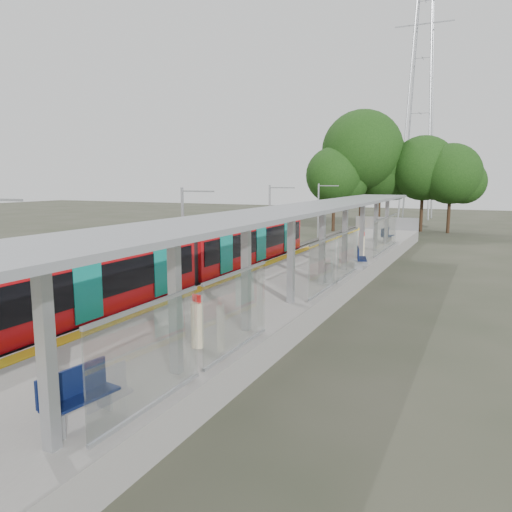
{
  "coord_description": "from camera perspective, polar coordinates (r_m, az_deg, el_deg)",
  "views": [
    {
      "loc": [
        8.92,
        -4.06,
        5.86
      ],
      "look_at": [
        -0.8,
        16.74,
        2.3
      ],
      "focal_mm": 35.0,
      "sensor_mm": 36.0,
      "label": 1
    }
  ],
  "objects": [
    {
      "name": "bench_near",
      "position": [
        11.01,
        -19.72,
        -14.58
      ],
      "size": [
        0.73,
        1.67,
        1.11
      ],
      "rotation": [
        0.0,
        0.0,
        -0.15
      ],
      "color": "#0D1945",
      "rests_on": "platform"
    },
    {
      "name": "litter_bin",
      "position": [
        23.85,
        8.23,
        -1.91
      ],
      "size": [
        0.56,
        0.56,
        0.92
      ],
      "primitive_type": "cylinder",
      "rotation": [
        0.0,
        0.0,
        0.28
      ],
      "color": "#9EA0A5",
      "rests_on": "platform"
    },
    {
      "name": "catenary_masts",
      "position": [
        27.74,
        -8.2,
        2.62
      ],
      "size": [
        2.08,
        48.16,
        5.4
      ],
      "color": "#9EA0A5",
      "rests_on": "ground"
    },
    {
      "name": "bench_mid",
      "position": [
        28.21,
        11.81,
        -0.1
      ],
      "size": [
        0.9,
        1.68,
        1.1
      ],
      "rotation": [
        0.0,
        0.0,
        0.27
      ],
      "color": "#0D1945",
      "rests_on": "platform"
    },
    {
      "name": "train",
      "position": [
        23.96,
        -9.39,
        -0.45
      ],
      "size": [
        2.74,
        27.6,
        3.62
      ],
      "color": "black",
      "rests_on": "ground"
    },
    {
      "name": "tactile_strip",
      "position": [
        27.09,
        -0.44,
        -1.5
      ],
      "size": [
        0.6,
        50.0,
        0.02
      ],
      "primitive_type": "cube",
      "color": "gold",
      "rests_on": "platform"
    },
    {
      "name": "info_pillar_far",
      "position": [
        31.21,
        11.97,
        0.99
      ],
      "size": [
        0.37,
        0.37,
        1.65
      ],
      "rotation": [
        0.0,
        0.0,
        0.12
      ],
      "color": "beige",
      "rests_on": "platform"
    },
    {
      "name": "platform",
      "position": [
        26.22,
        4.6,
        -3.01
      ],
      "size": [
        6.0,
        50.0,
        1.0
      ],
      "primitive_type": "cube",
      "color": "gray",
      "rests_on": "ground"
    },
    {
      "name": "canopy",
      "position": [
        21.59,
        5.18,
        4.37
      ],
      "size": [
        3.27,
        38.0,
        3.66
      ],
      "color": "#9EA0A5",
      "rests_on": "platform"
    },
    {
      "name": "trackbed",
      "position": [
        28.14,
        -4.03,
        -2.98
      ],
      "size": [
        3.0,
        70.0,
        0.24
      ],
      "primitive_type": "cube",
      "color": "#59544C",
      "rests_on": "ground"
    },
    {
      "name": "end_fence",
      "position": [
        50.0,
        14.69,
        3.64
      ],
      "size": [
        6.0,
        0.1,
        1.2
      ],
      "primitive_type": "cube",
      "color": "#9EA0A5",
      "rests_on": "platform"
    },
    {
      "name": "pylon",
      "position": [
        78.8,
        18.37,
        17.98
      ],
      "size": [
        8.0,
        4.0,
        38.0
      ],
      "primitive_type": null,
      "color": "#9EA0A5",
      "rests_on": "ground"
    },
    {
      "name": "bench_far",
      "position": [
        39.8,
        14.69,
        2.36
      ],
      "size": [
        0.76,
        1.69,
        1.11
      ],
      "rotation": [
        0.0,
        0.0,
        -0.17
      ],
      "color": "#0D1945",
      "rests_on": "platform"
    },
    {
      "name": "tree_cluster",
      "position": [
        58.53,
        14.49,
        10.21
      ],
      "size": [
        18.34,
        10.83,
        13.57
      ],
      "color": "#382316",
      "rests_on": "ground"
    },
    {
      "name": "info_pillar_near",
      "position": [
        14.67,
        -6.75,
        -7.79
      ],
      "size": [
        0.35,
        0.35,
        1.57
      ],
      "rotation": [
        0.0,
        0.0,
        -0.25
      ],
      "color": "beige",
      "rests_on": "platform"
    }
  ]
}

